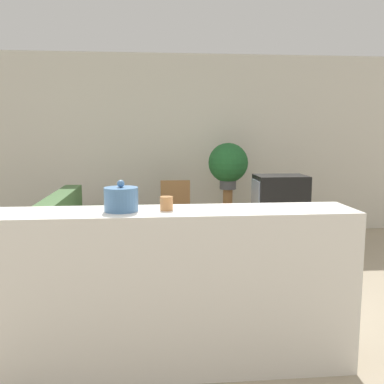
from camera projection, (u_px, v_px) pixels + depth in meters
name	position (u px, v px, depth m)	size (l,w,h in m)	color
ground_plane	(170.00, 338.00, 3.27)	(14.00, 14.00, 0.00)	tan
wall_back	(160.00, 145.00, 6.46)	(9.00, 0.06, 2.70)	beige
couch	(92.00, 248.00, 4.65)	(0.98, 1.82, 0.89)	#476B3D
tv_stand	(279.00, 238.00, 5.23)	(0.94, 0.47, 0.55)	olive
television	(280.00, 196.00, 5.16)	(0.62, 0.45, 0.49)	black
wooden_chair	(176.00, 211.00, 5.68)	(0.44, 0.44, 0.91)	olive
plant_stand	(227.00, 216.00, 6.02)	(0.13, 0.13, 0.76)	olive
potted_plant	(228.00, 164.00, 5.92)	(0.55, 0.55, 0.64)	#4C4C51
foreground_counter	(172.00, 290.00, 2.80)	(2.37, 0.44, 1.07)	white
decorative_bowl	(121.00, 199.00, 2.68)	(0.21, 0.21, 0.20)	#4C7AAD
candle_jar	(166.00, 203.00, 2.71)	(0.08, 0.08, 0.09)	#C6844C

